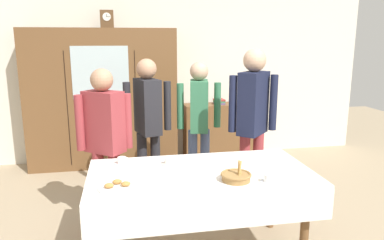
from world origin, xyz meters
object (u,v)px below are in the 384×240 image
bookshelf_low (219,131)px  bread_basket (236,176)px  person_beside_shelf (253,114)px  person_by_cabinet (199,116)px  book_stack (219,102)px  tea_cup_mid_left (169,162)px  tea_cup_near_left (122,161)px  tea_cup_front_edge (269,179)px  spoon_near_right (253,159)px  wall_cabinet (103,99)px  mantel_clock (107,19)px  pastry_plate (117,187)px  dining_table (202,184)px  spoon_center (276,169)px  person_behind_table_right (105,134)px  spoon_mid_left (281,162)px  person_behind_table_left (148,117)px

bookshelf_low → bread_basket: size_ratio=4.50×
person_beside_shelf → person_by_cabinet: 0.73m
book_stack → person_beside_shelf: bearing=-94.1°
bookshelf_low → person_by_cabinet: size_ratio=0.68×
book_stack → tea_cup_mid_left: (-1.08, -2.38, -0.10)m
tea_cup_near_left → person_by_cabinet: size_ratio=0.08×
tea_cup_front_edge → person_by_cabinet: size_ratio=0.08×
spoon_near_right → book_stack: bearing=82.7°
wall_cabinet → person_beside_shelf: size_ratio=1.21×
mantel_clock → bread_basket: (1.01, -2.80, -1.31)m
wall_cabinet → bookshelf_low: size_ratio=1.95×
mantel_clock → pastry_plate: 3.09m
dining_table → book_stack: (0.84, 2.64, 0.23)m
spoon_center → person_beside_shelf: (0.08, 0.81, 0.31)m
dining_table → tea_cup_mid_left: tea_cup_mid_left is taller
wall_cabinet → person_behind_table_right: wall_cabinet is taller
dining_table → wall_cabinet: wall_cabinet is taller
wall_cabinet → book_stack: 1.74m
wall_cabinet → spoon_center: 3.05m
bread_basket → spoon_mid_left: bearing=32.4°
tea_cup_front_edge → bread_basket: bread_basket is taller
tea_cup_front_edge → spoon_mid_left: bearing=55.9°
tea_cup_near_left → bread_basket: size_ratio=0.54×
book_stack → mantel_clock: bearing=-178.2°
book_stack → tea_cup_front_edge: (-0.38, -2.93, -0.10)m
tea_cup_mid_left → spoon_mid_left: 0.99m
tea_cup_front_edge → tea_cup_mid_left: 0.89m
pastry_plate → spoon_center: (1.30, 0.15, -0.01)m
book_stack → spoon_center: book_stack is taller
tea_cup_front_edge → person_beside_shelf: (0.24, 1.06, 0.28)m
book_stack → spoon_center: 2.69m
wall_cabinet → person_behind_table_left: 1.48m
pastry_plate → person_by_cabinet: size_ratio=0.18×
pastry_plate → spoon_center: bearing=6.8°
wall_cabinet → bookshelf_low: bearing=1.7°
spoon_near_right → person_beside_shelf: size_ratio=0.07×
tea_cup_near_left → tea_cup_mid_left: size_ratio=1.00×
bread_basket → person_behind_table_right: person_behind_table_right is taller
tea_cup_front_edge → person_behind_table_right: (-1.26, 0.98, 0.16)m
tea_cup_front_edge → pastry_plate: 1.14m
wall_cabinet → spoon_near_right: (1.43, -2.34, -0.23)m
spoon_center → tea_cup_front_edge: bearing=-123.4°
person_by_cabinet → dining_table: bearing=-100.7°
dining_table → spoon_near_right: (0.53, 0.25, 0.10)m
person_behind_table_left → book_stack: bearing=50.2°
person_by_cabinet → tea_cup_mid_left: bearing=-114.5°
book_stack → person_by_cabinet: (-0.59, -1.31, 0.07)m
dining_table → wall_cabinet: 2.76m
book_stack → person_behind_table_left: size_ratio=0.12×
tea_cup_near_left → book_stack: bearing=57.2°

